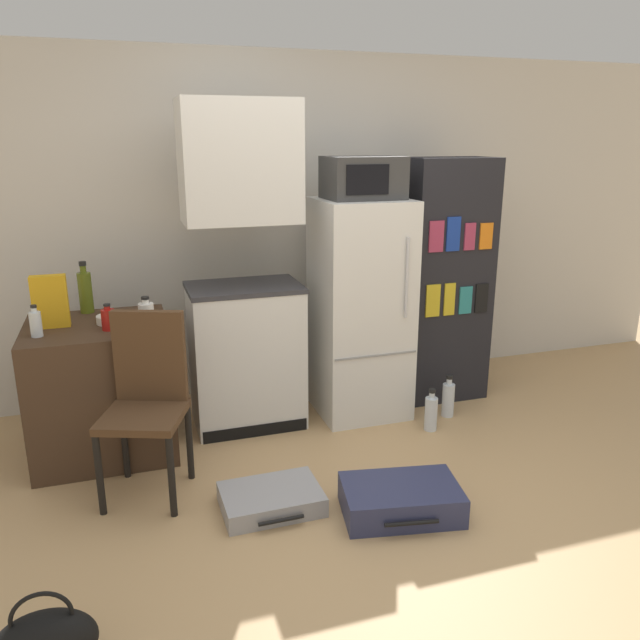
{
  "coord_description": "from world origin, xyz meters",
  "views": [
    {
      "loc": [
        -1.15,
        -2.44,
        1.83
      ],
      "look_at": [
        -0.09,
        0.85,
        0.82
      ],
      "focal_mm": 35.0,
      "sensor_mm": 36.0,
      "label": 1
    }
  ],
  "objects_px": {
    "bookshelf": "(444,281)",
    "bowl": "(111,319)",
    "suitcase_large_flat": "(401,500)",
    "bottle_milk_white": "(146,315)",
    "water_bottle_middle": "(448,399)",
    "cereal_box": "(50,302)",
    "chair": "(147,390)",
    "water_bottle_front": "(431,413)",
    "bottle_clear_short": "(36,323)",
    "kitchen_hutch": "(244,283)",
    "bottle_ketchup_red": "(108,319)",
    "microwave": "(363,178)",
    "side_table": "(102,388)",
    "refrigerator": "(360,309)",
    "bottle_olive_oil": "(85,291)",
    "suitcase_small_flat": "(271,499)"
  },
  "relations": [
    {
      "from": "water_bottle_middle",
      "to": "refrigerator",
      "type": "bearing_deg",
      "value": 152.18
    },
    {
      "from": "side_table",
      "to": "bowl",
      "type": "bearing_deg",
      "value": 2.26
    },
    {
      "from": "bottle_milk_white",
      "to": "bottle_olive_oil",
      "type": "bearing_deg",
      "value": 126.56
    },
    {
      "from": "cereal_box",
      "to": "chair",
      "type": "relative_size",
      "value": 0.31
    },
    {
      "from": "bookshelf",
      "to": "bottle_olive_oil",
      "type": "distance_m",
      "value": 2.4
    },
    {
      "from": "bottle_milk_white",
      "to": "chair",
      "type": "height_order",
      "value": "bottle_milk_white"
    },
    {
      "from": "bottle_milk_white",
      "to": "bottle_olive_oil",
      "type": "xyz_separation_m",
      "value": [
        -0.33,
        0.45,
        0.06
      ]
    },
    {
      "from": "side_table",
      "to": "chair",
      "type": "height_order",
      "value": "chair"
    },
    {
      "from": "side_table",
      "to": "refrigerator",
      "type": "xyz_separation_m",
      "value": [
        1.67,
        0.07,
        0.33
      ]
    },
    {
      "from": "bowl",
      "to": "bottle_clear_short",
      "type": "bearing_deg",
      "value": -158.95
    },
    {
      "from": "bottle_clear_short",
      "to": "water_bottle_front",
      "type": "relative_size",
      "value": 0.62
    },
    {
      "from": "bookshelf",
      "to": "bowl",
      "type": "distance_m",
      "value": 2.27
    },
    {
      "from": "bottle_milk_white",
      "to": "bowl",
      "type": "bearing_deg",
      "value": 139.56
    },
    {
      "from": "side_table",
      "to": "cereal_box",
      "type": "distance_m",
      "value": 0.6
    },
    {
      "from": "chair",
      "to": "bottle_clear_short",
      "type": "bearing_deg",
      "value": 165.69
    },
    {
      "from": "microwave",
      "to": "cereal_box",
      "type": "distance_m",
      "value": 2.01
    },
    {
      "from": "bookshelf",
      "to": "bottle_milk_white",
      "type": "height_order",
      "value": "bookshelf"
    },
    {
      "from": "refrigerator",
      "to": "bottle_milk_white",
      "type": "height_order",
      "value": "refrigerator"
    },
    {
      "from": "water_bottle_front",
      "to": "bottle_clear_short",
      "type": "bearing_deg",
      "value": 174.34
    },
    {
      "from": "microwave",
      "to": "bottle_olive_oil",
      "type": "height_order",
      "value": "microwave"
    },
    {
      "from": "suitcase_small_flat",
      "to": "water_bottle_front",
      "type": "distance_m",
      "value": 1.33
    },
    {
      "from": "bottle_milk_white",
      "to": "bowl",
      "type": "distance_m",
      "value": 0.26
    },
    {
      "from": "bottle_milk_white",
      "to": "water_bottle_middle",
      "type": "xyz_separation_m",
      "value": [
        1.93,
        -0.05,
        -0.75
      ]
    },
    {
      "from": "suitcase_large_flat",
      "to": "bowl",
      "type": "bearing_deg",
      "value": 148.81
    },
    {
      "from": "bottle_olive_oil",
      "to": "chair",
      "type": "bearing_deg",
      "value": -69.91
    },
    {
      "from": "microwave",
      "to": "bottle_olive_oil",
      "type": "relative_size",
      "value": 1.48
    },
    {
      "from": "bottle_olive_oil",
      "to": "bottle_ketchup_red",
      "type": "relative_size",
      "value": 2.12
    },
    {
      "from": "bookshelf",
      "to": "bowl",
      "type": "height_order",
      "value": "bookshelf"
    },
    {
      "from": "side_table",
      "to": "bottle_clear_short",
      "type": "bearing_deg",
      "value": -153.98
    },
    {
      "from": "microwave",
      "to": "cereal_box",
      "type": "height_order",
      "value": "microwave"
    },
    {
      "from": "side_table",
      "to": "bottle_ketchup_red",
      "type": "bearing_deg",
      "value": -60.88
    },
    {
      "from": "bowl",
      "to": "suitcase_small_flat",
      "type": "xyz_separation_m",
      "value": [
        0.71,
        -0.93,
        -0.77
      ]
    },
    {
      "from": "kitchen_hutch",
      "to": "bottle_milk_white",
      "type": "bearing_deg",
      "value": -155.5
    },
    {
      "from": "bookshelf",
      "to": "water_bottle_middle",
      "type": "relative_size",
      "value": 5.79
    },
    {
      "from": "microwave",
      "to": "bottle_ketchup_red",
      "type": "xyz_separation_m",
      "value": [
        -1.6,
        -0.21,
        -0.73
      ]
    },
    {
      "from": "microwave",
      "to": "bottle_milk_white",
      "type": "relative_size",
      "value": 2.6
    },
    {
      "from": "microwave",
      "to": "water_bottle_middle",
      "type": "distance_m",
      "value": 1.59
    },
    {
      "from": "kitchen_hutch",
      "to": "water_bottle_front",
      "type": "bearing_deg",
      "value": -23.93
    },
    {
      "from": "bottle_ketchup_red",
      "to": "suitcase_large_flat",
      "type": "distance_m",
      "value": 1.87
    },
    {
      "from": "bottle_ketchup_red",
      "to": "water_bottle_middle",
      "type": "distance_m",
      "value": 2.27
    },
    {
      "from": "bowl",
      "to": "chair",
      "type": "xyz_separation_m",
      "value": [
        0.16,
        -0.52,
        -0.26
      ]
    },
    {
      "from": "kitchen_hutch",
      "to": "bottle_ketchup_red",
      "type": "xyz_separation_m",
      "value": [
        -0.82,
        -0.25,
        -0.09
      ]
    },
    {
      "from": "bookshelf",
      "to": "chair",
      "type": "height_order",
      "value": "bookshelf"
    },
    {
      "from": "bottle_olive_oil",
      "to": "suitcase_small_flat",
      "type": "relative_size",
      "value": 0.63
    },
    {
      "from": "bookshelf",
      "to": "water_bottle_middle",
      "type": "xyz_separation_m",
      "value": [
        -0.13,
        -0.38,
        -0.73
      ]
    },
    {
      "from": "refrigerator",
      "to": "bookshelf",
      "type": "height_order",
      "value": "bookshelf"
    },
    {
      "from": "refrigerator",
      "to": "bottle_olive_oil",
      "type": "height_order",
      "value": "refrigerator"
    },
    {
      "from": "microwave",
      "to": "bottle_olive_oil",
      "type": "distance_m",
      "value": 1.86
    },
    {
      "from": "kitchen_hutch",
      "to": "cereal_box",
      "type": "relative_size",
      "value": 6.86
    },
    {
      "from": "bookshelf",
      "to": "bowl",
      "type": "bearing_deg",
      "value": -175.98
    }
  ]
}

